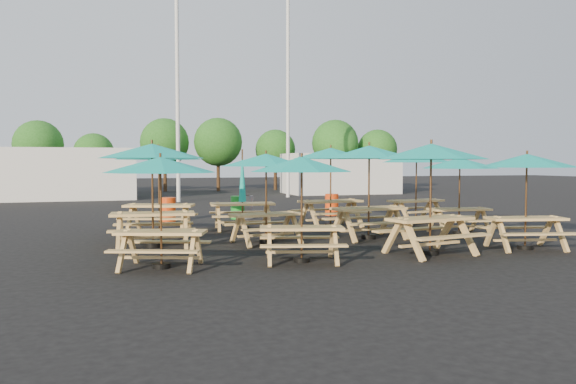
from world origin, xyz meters
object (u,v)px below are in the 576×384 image
object	(u,v)px
picnic_unit_8	(331,157)
waste_bin_1	(238,208)
picnic_unit_11	(416,161)
waste_bin_0	(168,210)
picnic_unit_0	(160,170)
waste_bin_3	(246,207)
picnic_unit_2	(159,158)
picnic_unit_6	(431,157)
picnic_unit_1	(152,156)
picnic_unit_10	(460,167)
picnic_unit_4	(266,164)
waste_bin_4	(332,205)
waste_bin_2	(244,207)
picnic_unit_3	(302,169)
picnic_unit_7	(369,157)
picnic_unit_5	(242,197)
picnic_unit_9	(527,165)

from	to	relation	value
picnic_unit_8	waste_bin_1	world-z (taller)	picnic_unit_8
picnic_unit_11	waste_bin_0	world-z (taller)	picnic_unit_11
picnic_unit_0	waste_bin_3	world-z (taller)	picnic_unit_0
picnic_unit_2	picnic_unit_6	distance (m)	7.73
waste_bin_0	waste_bin_1	xyz separation A→B (m)	(2.46, 0.13, 0.00)
picnic_unit_11	picnic_unit_1	bearing A→B (deg)	-173.10
picnic_unit_1	waste_bin_0	world-z (taller)	picnic_unit_1
picnic_unit_0	picnic_unit_2	bearing A→B (deg)	105.37
picnic_unit_11	waste_bin_3	world-z (taller)	picnic_unit_11
picnic_unit_6	picnic_unit_10	xyz separation A→B (m)	(2.72, 2.92, -0.24)
picnic_unit_6	picnic_unit_8	distance (m)	5.61
picnic_unit_4	picnic_unit_8	size ratio (longest dim) A/B	0.93
picnic_unit_8	waste_bin_4	bearing A→B (deg)	60.94
picnic_unit_8	picnic_unit_11	xyz separation A→B (m)	(3.00, -0.02, -0.11)
picnic_unit_11	waste_bin_2	xyz separation A→B (m)	(-5.00, 3.43, -1.66)
picnic_unit_4	picnic_unit_10	size ratio (longest dim) A/B	1.05
picnic_unit_2	waste_bin_2	world-z (taller)	picnic_unit_2
picnic_unit_4	waste_bin_1	xyz separation A→B (m)	(0.61, 6.15, -1.56)
waste_bin_3	picnic_unit_8	bearing A→B (deg)	-59.76
picnic_unit_3	waste_bin_1	size ratio (longest dim) A/B	3.16
picnic_unit_7	picnic_unit_10	world-z (taller)	picnic_unit_7
picnic_unit_1	picnic_unit_11	xyz separation A→B (m)	(8.60, 2.69, -0.10)
picnic_unit_0	picnic_unit_7	distance (m)	6.18
picnic_unit_3	waste_bin_4	xyz separation A→B (m)	(4.31, 9.18, -1.47)
picnic_unit_8	waste_bin_3	distance (m)	4.25
waste_bin_2	waste_bin_3	world-z (taller)	same
picnic_unit_5	picnic_unit_10	xyz separation A→B (m)	(5.62, -2.78, 0.90)
picnic_unit_4	picnic_unit_11	distance (m)	6.52
picnic_unit_8	waste_bin_3	bearing A→B (deg)	113.49
picnic_unit_3	waste_bin_0	size ratio (longest dim) A/B	3.16
picnic_unit_10	waste_bin_0	xyz separation A→B (m)	(-7.54, 5.82, -1.49)
picnic_unit_6	waste_bin_2	bearing A→B (deg)	93.04
picnic_unit_6	waste_bin_2	world-z (taller)	picnic_unit_6
picnic_unit_0	picnic_unit_7	size ratio (longest dim) A/B	1.02
picnic_unit_10	picnic_unit_1	bearing A→B (deg)	-171.71
picnic_unit_6	picnic_unit_7	distance (m)	2.78
picnic_unit_1	waste_bin_2	xyz separation A→B (m)	(3.59, 6.12, -1.76)
picnic_unit_8	waste_bin_4	world-z (taller)	picnic_unit_8
picnic_unit_4	waste_bin_3	size ratio (longest dim) A/B	3.12
picnic_unit_10	waste_bin_0	world-z (taller)	picnic_unit_10
picnic_unit_8	picnic_unit_1	bearing A→B (deg)	-160.90
picnic_unit_0	waste_bin_0	world-z (taller)	picnic_unit_0
picnic_unit_9	waste_bin_3	world-z (taller)	picnic_unit_9
waste_bin_2	waste_bin_4	size ratio (longest dim) A/B	1.00
picnic_unit_0	picnic_unit_4	size ratio (longest dim) A/B	1.06
picnic_unit_9	waste_bin_4	world-z (taller)	picnic_unit_9
picnic_unit_0	picnic_unit_11	size ratio (longest dim) A/B	0.99
picnic_unit_5	picnic_unit_6	distance (m)	6.50
waste_bin_1	picnic_unit_9	bearing A→B (deg)	-61.06
picnic_unit_0	picnic_unit_9	bearing A→B (deg)	18.54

